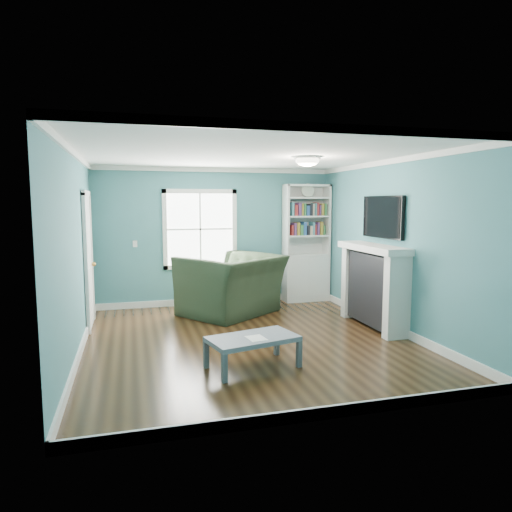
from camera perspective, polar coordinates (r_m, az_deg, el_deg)
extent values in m
plane|color=black|center=(6.59, -0.94, -10.49)|extent=(5.00, 5.00, 0.00)
plane|color=teal|center=(8.76, -5.04, 2.42)|extent=(4.50, 0.00, 4.50)
plane|color=teal|center=(3.97, 8.07, -2.68)|extent=(4.50, 0.00, 4.50)
plane|color=teal|center=(6.17, -21.65, 0.22)|extent=(0.00, 5.00, 5.00)
plane|color=teal|center=(7.22, 16.61, 1.28)|extent=(0.00, 5.00, 5.00)
plane|color=white|center=(6.33, -0.98, 12.63)|extent=(5.00, 5.00, 0.00)
cube|color=white|center=(8.92, -4.94, -5.56)|extent=(4.50, 0.03, 0.12)
cube|color=white|center=(4.36, 7.71, -18.94)|extent=(4.50, 0.03, 0.12)
cube|color=white|center=(6.41, -21.04, -10.86)|extent=(0.03, 5.00, 0.12)
cube|color=white|center=(7.43, 16.19, -8.30)|extent=(0.03, 5.00, 0.12)
cube|color=white|center=(8.74, -5.10, 10.68)|extent=(4.50, 0.04, 0.08)
cube|color=white|center=(3.99, 8.26, 15.53)|extent=(4.50, 0.04, 0.08)
cube|color=white|center=(6.16, -21.97, 11.94)|extent=(0.04, 5.00, 0.08)
cube|color=white|center=(7.21, 16.81, 11.29)|extent=(0.04, 5.00, 0.08)
cube|color=white|center=(8.70, -6.99, 3.35)|extent=(1.24, 0.01, 1.34)
cube|color=white|center=(8.61, -11.33, 3.24)|extent=(0.08, 0.06, 1.50)
cube|color=white|center=(8.80, -2.72, 3.43)|extent=(0.08, 0.06, 1.50)
cube|color=white|center=(8.75, -6.91, -1.30)|extent=(1.40, 0.06, 0.08)
cube|color=white|center=(8.67, -7.04, 8.04)|extent=(1.40, 0.06, 0.08)
cube|color=white|center=(8.68, -6.98, 3.35)|extent=(1.24, 0.03, 0.03)
cube|color=white|center=(8.68, -6.98, 3.35)|extent=(0.03, 0.03, 1.34)
cube|color=silver|center=(9.15, 6.23, -2.78)|extent=(0.90, 0.35, 0.90)
cube|color=silver|center=(8.89, 3.74, 4.43)|extent=(0.04, 0.35, 1.40)
cube|color=silver|center=(9.20, 8.82, 4.44)|extent=(0.04, 0.35, 1.40)
cube|color=silver|center=(9.19, 5.94, 4.48)|extent=(0.90, 0.02, 1.40)
cube|color=silver|center=(9.04, 6.38, 8.75)|extent=(0.90, 0.35, 0.04)
cube|color=silver|center=(9.09, 6.27, 0.15)|extent=(0.84, 0.33, 0.03)
cube|color=silver|center=(9.05, 6.30, 2.54)|extent=(0.84, 0.33, 0.03)
cube|color=silver|center=(9.03, 6.33, 4.94)|extent=(0.84, 0.33, 0.03)
cube|color=silver|center=(9.03, 6.36, 7.23)|extent=(0.84, 0.33, 0.03)
cube|color=maroon|center=(9.03, 6.35, 3.32)|extent=(0.70, 0.25, 0.22)
cube|color=#593366|center=(9.01, 6.38, 5.73)|extent=(0.70, 0.25, 0.22)
cylinder|color=beige|center=(8.99, 6.49, 8.15)|extent=(0.26, 0.06, 0.26)
cube|color=black|center=(7.40, 14.56, -4.01)|extent=(0.30, 1.20, 1.10)
cube|color=black|center=(7.43, 14.38, -5.53)|extent=(0.22, 0.65, 0.70)
cube|color=silver|center=(6.83, 17.22, -4.97)|extent=(0.36, 0.16, 1.20)
cube|color=silver|center=(7.97, 12.03, -3.19)|extent=(0.36, 0.16, 1.20)
cube|color=silver|center=(7.29, 14.43, 1.00)|extent=(0.44, 1.58, 0.10)
cube|color=black|center=(7.34, 15.56, 4.72)|extent=(0.06, 1.10, 0.65)
cube|color=silver|center=(7.58, -20.24, -0.71)|extent=(0.04, 0.80, 2.05)
cube|color=white|center=(7.13, -20.46, -1.15)|extent=(0.05, 0.08, 2.13)
cube|color=white|center=(8.02, -19.91, -0.31)|extent=(0.05, 0.08, 2.13)
cube|color=white|center=(7.52, -20.49, 7.36)|extent=(0.05, 0.98, 0.08)
sphere|color=#BF8C3F|center=(7.88, -19.61, -0.97)|extent=(0.07, 0.07, 0.07)
ellipsoid|color=white|center=(6.70, 6.44, 11.74)|extent=(0.34, 0.34, 0.15)
cylinder|color=white|center=(6.70, 6.45, 12.12)|extent=(0.38, 0.38, 0.03)
cube|color=white|center=(8.61, -14.88, 1.48)|extent=(0.08, 0.01, 0.12)
imported|color=#202E1D|center=(7.97, -3.04, -2.37)|extent=(1.89, 1.77, 1.38)
cube|color=#484E56|center=(5.10, -3.97, -13.82)|extent=(0.07, 0.07, 0.32)
cube|color=#484E56|center=(5.55, 5.40, -12.08)|extent=(0.07, 0.07, 0.32)
cube|color=#484E56|center=(5.53, -6.25, -12.17)|extent=(0.07, 0.07, 0.32)
cube|color=#484E56|center=(5.96, 2.60, -10.75)|extent=(0.07, 0.07, 0.32)
cube|color=#4F5966|center=(5.46, -0.41, -10.32)|extent=(1.14, 0.79, 0.06)
cube|color=white|center=(5.38, 0.02, -10.23)|extent=(0.23, 0.28, 0.00)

